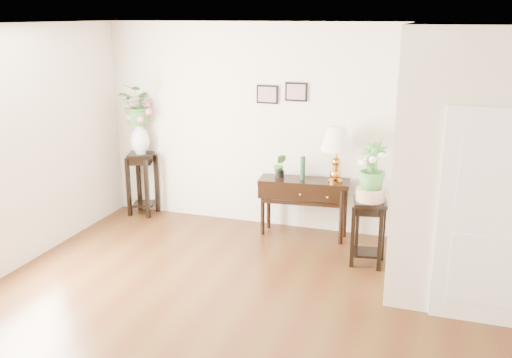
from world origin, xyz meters
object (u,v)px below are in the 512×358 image
at_px(table_lamp, 336,156).
at_px(console_table, 304,208).
at_px(plant_stand_b, 368,232).
at_px(plant_stand_a, 143,184).

bearing_deg(table_lamp, console_table, 180.00).
height_order(console_table, plant_stand_b, plant_stand_b).
height_order(table_lamp, plant_stand_b, table_lamp).
distance_m(plant_stand_a, plant_stand_b, 3.51).
xyz_separation_m(console_table, table_lamp, (0.41, 0.00, 0.75)).
distance_m(table_lamp, plant_stand_b, 1.11).
height_order(console_table, plant_stand_a, plant_stand_a).
bearing_deg(table_lamp, plant_stand_b, -50.26).
xyz_separation_m(plant_stand_a, plant_stand_b, (3.43, -0.76, -0.07)).
bearing_deg(plant_stand_a, table_lamp, -2.32).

